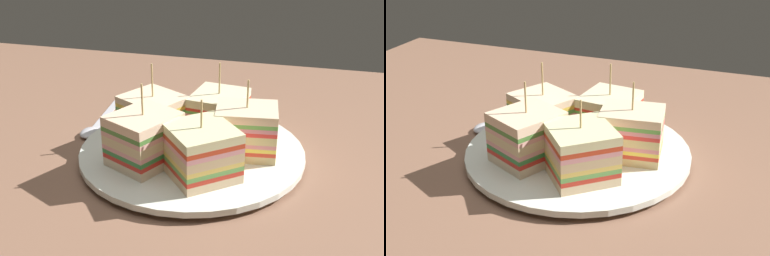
# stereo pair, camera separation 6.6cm
# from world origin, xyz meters

# --- Properties ---
(ground_plane) EXTENTS (1.16, 0.87, 0.02)m
(ground_plane) POSITION_xyz_m (0.00, 0.00, -0.01)
(ground_plane) COLOR #855E48
(plate) EXTENTS (0.30, 0.30, 0.01)m
(plate) POSITION_xyz_m (0.00, 0.00, 0.01)
(plate) COLOR white
(plate) RESTS_ON ground_plane
(sandwich_wedge_0) EXTENTS (0.09, 0.07, 0.10)m
(sandwich_wedge_0) POSITION_xyz_m (0.07, 0.01, 0.05)
(sandwich_wedge_0) COLOR #D3B77C
(sandwich_wedge_0) RESTS_ON plate
(sandwich_wedge_1) EXTENTS (0.08, 0.09, 0.10)m
(sandwich_wedge_1) POSITION_xyz_m (0.02, 0.07, 0.04)
(sandwich_wedge_1) COLOR #E1B87D
(sandwich_wedge_1) RESTS_ON plate
(sandwich_wedge_2) EXTENTS (0.10, 0.10, 0.10)m
(sandwich_wedge_2) POSITION_xyz_m (-0.06, 0.03, 0.04)
(sandwich_wedge_2) COLOR #DEBE7D
(sandwich_wedge_2) RESTS_ON plate
(sandwich_wedge_3) EXTENTS (0.10, 0.10, 0.10)m
(sandwich_wedge_3) POSITION_xyz_m (-0.05, -0.05, 0.05)
(sandwich_wedge_3) COLOR beige
(sandwich_wedge_3) RESTS_ON plate
(sandwich_wedge_4) EXTENTS (0.11, 0.11, 0.10)m
(sandwich_wedge_4) POSITION_xyz_m (0.03, -0.06, 0.05)
(sandwich_wedge_4) COLOR beige
(sandwich_wedge_4) RESTS_ON plate
(spoon) EXTENTS (0.03, 0.16, 0.01)m
(spoon) POSITION_xyz_m (-0.16, 0.05, 0.00)
(spoon) COLOR silver
(spoon) RESTS_ON ground_plane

